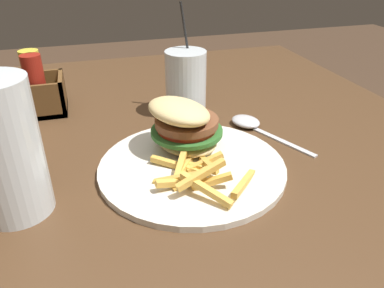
{
  "coord_description": "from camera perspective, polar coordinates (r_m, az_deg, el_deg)",
  "views": [
    {
      "loc": [
        -0.51,
        0.02,
        1.09
      ],
      "look_at": [
        -0.03,
        -0.12,
        0.81
      ],
      "focal_mm": 35.0,
      "sensor_mm": 36.0,
      "label": 1
    }
  ],
  "objects": [
    {
      "name": "juice_glass",
      "position": [
        0.76,
        -0.95,
        8.99
      ],
      "size": [
        0.08,
        0.08,
        0.22
      ],
      "color": "silver",
      "rests_on": "dining_table"
    },
    {
      "name": "spoon",
      "position": [
        0.73,
        8.6,
        3.2
      ],
      "size": [
        0.18,
        0.1,
        0.02
      ],
      "rotation": [
        0.0,
        0.0,
        0.41
      ],
      "color": "silver",
      "rests_on": "dining_table"
    },
    {
      "name": "dining_table",
      "position": [
        0.68,
        -11.0,
        -13.05
      ],
      "size": [
        1.25,
        1.25,
        0.77
      ],
      "color": "#4C331E",
      "rests_on": "ground_plane"
    },
    {
      "name": "beer_glass",
      "position": [
        0.52,
        -26.55,
        -1.55
      ],
      "size": [
        0.09,
        0.09,
        0.18
      ],
      "color": "silver",
      "rests_on": "dining_table"
    },
    {
      "name": "condiment_caddy",
      "position": [
        0.83,
        -22.44,
        7.65
      ],
      "size": [
        0.1,
        0.1,
        0.12
      ],
      "color": "brown",
      "rests_on": "dining_table"
    },
    {
      "name": "meal_plate_near",
      "position": [
        0.6,
        -0.61,
        -0.21
      ],
      "size": [
        0.29,
        0.29,
        0.1
      ],
      "color": "silver",
      "rests_on": "dining_table"
    }
  ]
}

